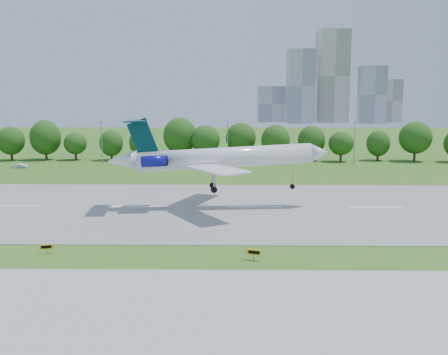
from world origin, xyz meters
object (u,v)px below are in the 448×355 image
(taxi_sign_left, at_px, (47,247))
(service_vehicle_b, at_px, (19,166))
(service_vehicle_a, at_px, (20,166))
(airliner, at_px, (214,157))

(taxi_sign_left, distance_m, service_vehicle_b, 83.76)
(taxi_sign_left, bearing_deg, service_vehicle_a, 97.41)
(service_vehicle_a, relative_size, service_vehicle_b, 1.02)
(taxi_sign_left, relative_size, service_vehicle_b, 0.41)
(service_vehicle_a, bearing_deg, airliner, -134.13)
(airliner, relative_size, service_vehicle_b, 9.85)
(airliner, distance_m, service_vehicle_a, 73.62)
(taxi_sign_left, height_order, service_vehicle_a, service_vehicle_a)
(taxi_sign_left, xyz_separation_m, service_vehicle_b, (-35.50, 75.86, -0.17))
(airliner, xyz_separation_m, service_vehicle_a, (-53.39, 50.10, -7.73))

